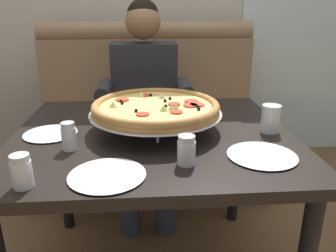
# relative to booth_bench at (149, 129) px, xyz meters

# --- Properties ---
(booth_bench) EXTENTS (1.54, 0.78, 1.13)m
(booth_bench) POSITION_rel_booth_bench_xyz_m (0.00, 0.00, 0.00)
(booth_bench) COLOR #937556
(booth_bench) RESTS_ON ground_plane
(dining_table) EXTENTS (1.12, 0.99, 0.74)m
(dining_table) POSITION_rel_booth_bench_xyz_m (0.00, -0.96, 0.26)
(dining_table) COLOR black
(dining_table) RESTS_ON ground_plane
(diner_main) EXTENTS (0.54, 0.64, 1.27)m
(diner_main) POSITION_rel_booth_bench_xyz_m (-0.02, -0.27, 0.31)
(diner_main) COLOR #2D3342
(diner_main) RESTS_ON ground_plane
(pizza) EXTENTS (0.54, 0.54, 0.13)m
(pizza) POSITION_rel_booth_bench_xyz_m (0.02, -0.93, 0.44)
(pizza) COLOR silver
(pizza) RESTS_ON dining_table
(shaker_oregano) EXTENTS (0.06, 0.06, 0.10)m
(shaker_oregano) POSITION_rel_booth_bench_xyz_m (-0.38, -1.38, 0.39)
(shaker_oregano) COLOR white
(shaker_oregano) RESTS_ON dining_table
(shaker_pepper_flakes) EXTENTS (0.05, 0.05, 0.10)m
(shaker_pepper_flakes) POSITION_rel_booth_bench_xyz_m (-0.30, -1.12, 0.39)
(shaker_pepper_flakes) COLOR white
(shaker_pepper_flakes) RESTS_ON dining_table
(shaker_parmesan) EXTENTS (0.06, 0.06, 0.10)m
(shaker_parmesan) POSITION_rel_booth_bench_xyz_m (0.10, -1.27, 0.39)
(shaker_parmesan) COLOR white
(shaker_parmesan) RESTS_ON dining_table
(plate_near_left) EXTENTS (0.21, 0.21, 0.02)m
(plate_near_left) POSITION_rel_booth_bench_xyz_m (-0.41, -0.96, 0.36)
(plate_near_left) COLOR white
(plate_near_left) RESTS_ON dining_table
(plate_near_right) EXTENTS (0.24, 0.24, 0.02)m
(plate_near_right) POSITION_rel_booth_bench_xyz_m (0.37, -1.23, 0.36)
(plate_near_right) COLOR white
(plate_near_right) RESTS_ON dining_table
(plate_far_side) EXTENTS (0.24, 0.24, 0.02)m
(plate_far_side) POSITION_rel_booth_bench_xyz_m (-0.15, -1.33, 0.36)
(plate_far_side) COLOR white
(plate_far_side) RESTS_ON dining_table
(drinking_glass) EXTENTS (0.08, 0.08, 0.11)m
(drinking_glass) POSITION_rel_booth_bench_xyz_m (0.48, -1.00, 0.40)
(drinking_glass) COLOR silver
(drinking_glass) RESTS_ON dining_table
(patio_chair) EXTENTS (0.42, 0.41, 0.86)m
(patio_chair) POSITION_rel_booth_bench_xyz_m (1.19, 1.30, 0.13)
(patio_chair) COLOR black
(patio_chair) RESTS_ON ground_plane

